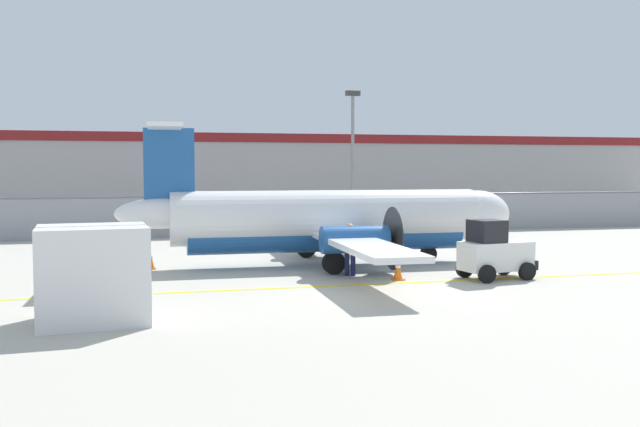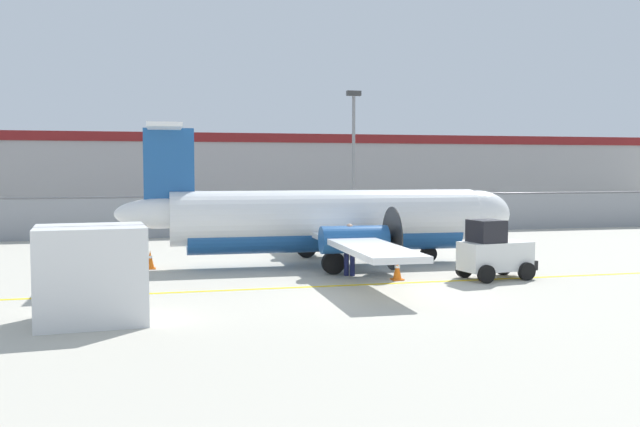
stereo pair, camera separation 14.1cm
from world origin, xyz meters
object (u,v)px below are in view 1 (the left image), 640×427
traffic_cone_near_right (398,270)px  parked_car_3 (406,201)px  cargo_container (93,274)px  ground_crew_worker (350,247)px  parked_car_1 (160,204)px  apron_light_pole (353,151)px  parked_car_0 (15,215)px  parked_car_2 (287,207)px  traffic_cone_near_left (150,260)px  commuter_airplane (334,221)px  baggage_tug (494,252)px

traffic_cone_near_right → parked_car_3: size_ratio=0.15×
cargo_container → traffic_cone_near_right: bearing=20.1°
ground_crew_worker → parked_car_1: size_ratio=0.39×
traffic_cone_near_right → parked_car_1: size_ratio=0.15×
traffic_cone_near_right → apron_light_pole: bearing=79.2°
parked_car_0 → parked_car_3: 28.66m
ground_crew_worker → parked_car_2: bearing=-157.5°
traffic_cone_near_left → parked_car_1: (1.11, 26.71, 0.58)m
ground_crew_worker → traffic_cone_near_left: size_ratio=2.66×
parked_car_0 → parked_car_3: size_ratio=1.04×
commuter_airplane → apron_light_pole: bearing=70.5°
cargo_container → traffic_cone_near_left: cargo_container is taller
baggage_tug → parked_car_1: 32.98m
cargo_container → parked_car_2: 31.54m
commuter_airplane → parked_car_0: size_ratio=3.66×
cargo_container → parked_car_3: bearing=54.5°
parked_car_2 → apron_light_pole: size_ratio=0.60×
parked_car_1 → parked_car_3: 18.80m
commuter_airplane → parked_car_2: size_ratio=3.68×
traffic_cone_near_left → parked_car_3: bearing=53.5°
commuter_airplane → traffic_cone_near_left: bearing=176.7°
baggage_tug → parked_car_2: size_ratio=0.57×
ground_crew_worker → parked_car_0: 24.07m
parked_car_3 → commuter_airplane: bearing=-116.4°
ground_crew_worker → parked_car_0: bearing=-117.2°
traffic_cone_near_right → apron_light_pole: size_ratio=0.09×
commuter_airplane → apron_light_pole: (3.50, 9.19, 2.70)m
parked_car_1 → parked_car_2: 9.79m
commuter_airplane → traffic_cone_near_left: (-6.44, 0.53, -1.29)m
baggage_tug → traffic_cone_near_left: 11.59m
parked_car_0 → parked_car_1: (8.07, 9.73, 0.00)m
traffic_cone_near_left → apron_light_pole: apron_light_pole is taller
commuter_airplane → baggage_tug: bearing=-45.8°
cargo_container → traffic_cone_near_left: (1.39, 8.39, -0.79)m
traffic_cone_near_right → parked_car_2: bearing=86.0°
traffic_cone_near_left → traffic_cone_near_right: 8.65m
parked_car_1 → parked_car_0: bearing=55.6°
traffic_cone_near_left → parked_car_0: 18.36m
commuter_airplane → baggage_tug: 6.00m
parked_car_0 → apron_light_pole: bearing=-18.9°
baggage_tug → parked_car_2: 26.23m
traffic_cone_near_right → parked_car_2: (1.79, 25.65, 0.58)m
commuter_airplane → parked_car_1: size_ratio=3.70×
ground_crew_worker → traffic_cone_near_left: ground_crew_worker is taller
ground_crew_worker → traffic_cone_near_left: (-6.27, 3.14, -0.64)m
commuter_airplane → cargo_container: bearing=-133.5°
traffic_cone_near_left → parked_car_0: parked_car_0 is taller
commuter_airplane → parked_car_0: commuter_airplane is taller
traffic_cone_near_left → traffic_cone_near_right: (7.47, -4.36, 0.00)m
parked_car_1 → parked_car_2: bearing=151.7°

